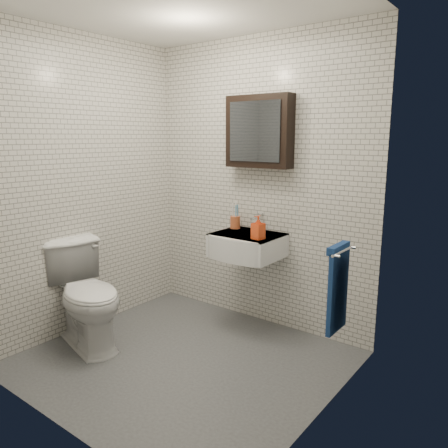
% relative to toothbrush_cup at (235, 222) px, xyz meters
% --- Properties ---
extents(ground, '(2.20, 2.00, 0.01)m').
position_rel_toothbrush_cup_xyz_m(ground, '(0.16, -0.89, -0.91)').
color(ground, '#47494E').
rests_on(ground, ground).
extents(room_shell, '(2.22, 2.02, 2.51)m').
position_rel_toothbrush_cup_xyz_m(room_shell, '(0.16, -0.89, 0.56)').
color(room_shell, silver).
rests_on(room_shell, ground).
extents(washbasin, '(0.55, 0.50, 0.20)m').
position_rel_toothbrush_cup_xyz_m(washbasin, '(0.21, -0.16, -0.15)').
color(washbasin, white).
rests_on(washbasin, room_shell).
extents(faucet, '(0.06, 0.20, 0.15)m').
position_rel_toothbrush_cup_xyz_m(faucet, '(0.21, 0.04, 0.01)').
color(faucet, silver).
rests_on(faucet, washbasin).
extents(mirror_cabinet, '(0.60, 0.15, 0.60)m').
position_rel_toothbrush_cup_xyz_m(mirror_cabinet, '(0.21, 0.04, 0.79)').
color(mirror_cabinet, black).
rests_on(mirror_cabinet, room_shell).
extents(towel_rail, '(0.09, 0.30, 0.58)m').
position_rel_toothbrush_cup_xyz_m(towel_rail, '(1.21, -0.54, -0.19)').
color(towel_rail, silver).
rests_on(towel_rail, room_shell).
extents(toothbrush_cup, '(0.11, 0.11, 0.24)m').
position_rel_toothbrush_cup_xyz_m(toothbrush_cup, '(0.00, 0.00, 0.00)').
color(toothbrush_cup, '#BE572F').
rests_on(toothbrush_cup, washbasin).
extents(soap_bottle, '(0.10, 0.10, 0.19)m').
position_rel_toothbrush_cup_xyz_m(soap_bottle, '(0.39, -0.23, 0.03)').
color(soap_bottle, orange).
rests_on(soap_bottle, washbasin).
extents(toilet, '(0.91, 0.66, 0.84)m').
position_rel_toothbrush_cup_xyz_m(toilet, '(-0.64, -1.15, -0.49)').
color(toilet, white).
rests_on(toilet, ground).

